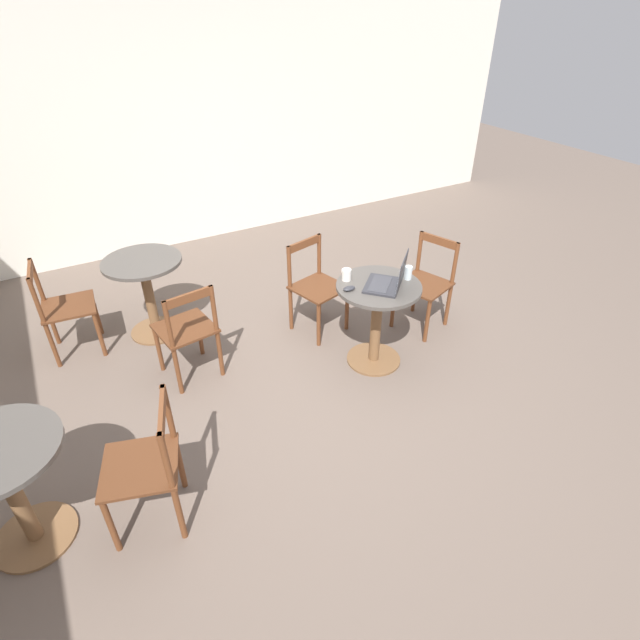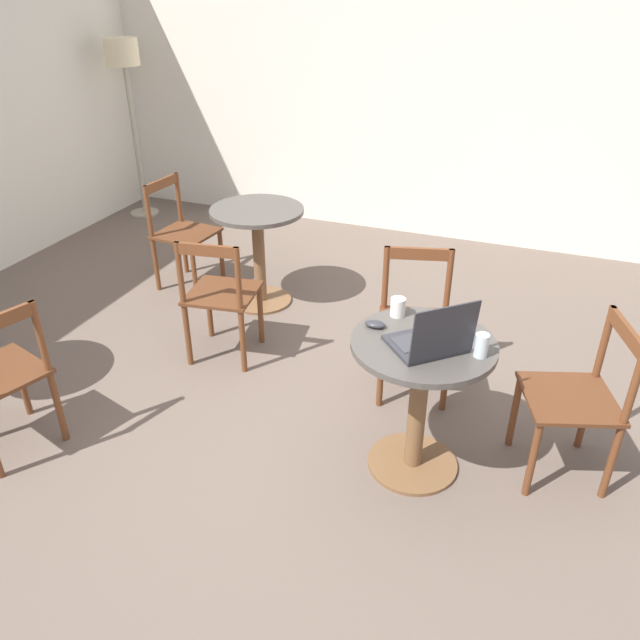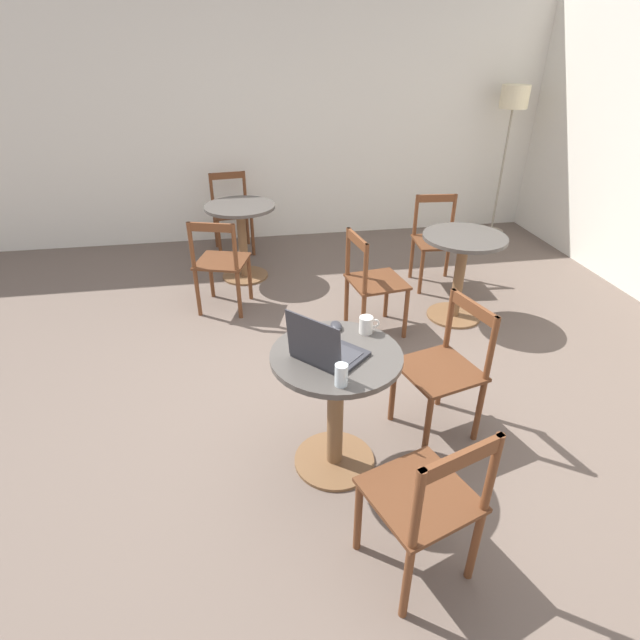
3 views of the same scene
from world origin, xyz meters
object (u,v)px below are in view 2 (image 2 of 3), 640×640
cafe_table_near (420,383)px  floor_lamp (124,67)px  chair_mid_back (182,233)px  chair_mid_left (220,297)px  chair_near_front (578,400)px  mouse (375,324)px  laptop (431,340)px  cafe_table_mid (258,239)px  drinking_glass (481,345)px  chair_near_right (415,323)px  chair_far_front (1,379)px  mug (398,307)px

cafe_table_near → floor_lamp: 4.48m
chair_mid_back → chair_mid_left: 1.16m
chair_near_front → mouse: 1.03m
chair_mid_left → laptop: bearing=-113.8°
floor_lamp → mouse: bearing=-129.1°
cafe_table_mid → chair_near_front: chair_near_front is taller
mouse → drinking_glass: 0.51m
cafe_table_near → cafe_table_mid: (1.35, 1.50, 0.00)m
chair_mid_back → drinking_glass: 2.86m
cafe_table_mid → chair_near_right: (-0.66, -1.32, -0.08)m
laptop → mouse: size_ratio=4.21×
chair_far_front → laptop: (0.54, -2.02, 0.36)m
chair_far_front → mug: (0.81, -1.80, 0.35)m
laptop → mug: 0.34m
laptop → chair_far_front: bearing=105.1°
mug → drinking_glass: size_ratio=1.03×
chair_near_front → floor_lamp: floor_lamp is taller
chair_near_front → chair_near_right: same height
chair_mid_back → chair_mid_left: same height
chair_mid_left → floor_lamp: floor_lamp is taller
chair_far_front → mug: size_ratio=7.52×
laptop → cafe_table_near: bearing=33.7°
chair_near_right → mug: chair_near_right is taller
chair_mid_back → laptop: laptop is taller
chair_mid_back → drinking_glass: size_ratio=7.73×
mouse → chair_mid_back: bearing=55.1°
chair_far_front → drinking_glass: 2.33m
mouse → chair_near_front: bearing=-78.5°
cafe_table_near → cafe_table_mid: same height
chair_near_front → mouse: (-0.20, 0.96, 0.32)m
floor_lamp → mug: (-2.47, -3.30, -0.64)m
chair_mid_back → chair_mid_left: (-0.84, -0.80, 0.00)m
cafe_table_mid → chair_mid_back: chair_mid_back is taller
chair_near_front → floor_lamp: 4.94m
floor_lamp → drinking_glass: bearing=-125.9°
chair_near_right → chair_mid_left: (-0.12, 1.21, 0.00)m
chair_mid_left → mouse: chair_mid_left is taller
chair_near_right → chair_mid_left: 1.21m
chair_mid_left → chair_far_front: same height
chair_mid_left → mug: chair_mid_left is taller
floor_lamp → laptop: floor_lamp is taller
cafe_table_mid → mug: size_ratio=6.60×
cafe_table_near → chair_near_right: 0.71m
chair_far_front → mouse: (0.66, -1.73, 0.32)m
mouse → laptop: bearing=-111.0°
laptop → cafe_table_mid: bearing=47.7°
floor_lamp → drinking_glass: (-2.70, -3.73, -0.63)m
chair_near_right → drinking_glass: bearing=-148.4°
floor_lamp → mug: floor_lamp is taller
cafe_table_near → chair_mid_back: chair_mid_back is taller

